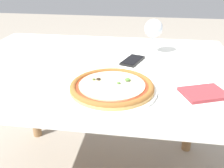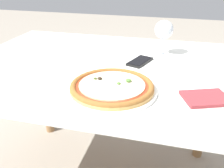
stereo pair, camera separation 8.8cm
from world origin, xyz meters
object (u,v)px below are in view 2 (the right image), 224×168
at_px(wine_glass_far_left, 164,30).
at_px(cell_phone, 140,61).
at_px(pizza_plate, 112,87).
at_px(dining_table, 102,82).

bearing_deg(wine_glass_far_left, cell_phone, -122.81).
distance_m(pizza_plate, wine_glass_far_left, 0.49).
height_order(dining_table, pizza_plate, pizza_plate).
bearing_deg(cell_phone, wine_glass_far_left, 57.19).
relative_size(wine_glass_far_left, cell_phone, 1.08).
xyz_separation_m(dining_table, cell_phone, (0.16, 0.07, 0.09)).
height_order(wine_glass_far_left, cell_phone, wine_glass_far_left).
bearing_deg(dining_table, pizza_plate, -65.37).
xyz_separation_m(pizza_plate, wine_glass_far_left, (0.14, 0.45, 0.11)).
bearing_deg(cell_phone, dining_table, -156.10).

